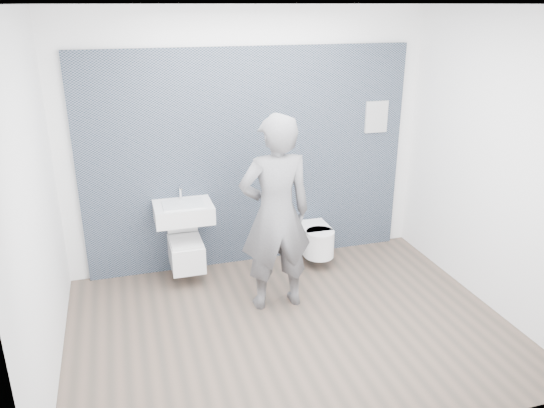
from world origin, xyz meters
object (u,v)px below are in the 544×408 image
object	(u,v)px
toilet_square	(186,251)
visitor	(276,214)
toilet_rounded	(316,240)
washbasin	(183,212)

from	to	relation	value
toilet_square	visitor	bearing A→B (deg)	-44.67
toilet_rounded	visitor	size ratio (longest dim) A/B	0.30
toilet_square	visitor	world-z (taller)	visitor
toilet_square	visitor	distance (m)	1.25
toilet_rounded	visitor	world-z (taller)	visitor
visitor	toilet_square	bearing A→B (deg)	-45.02
washbasin	toilet_rounded	distance (m)	1.55
visitor	toilet_rounded	bearing A→B (deg)	-134.63
toilet_square	toilet_rounded	xyz separation A→B (m)	(1.47, -0.04, -0.04)
toilet_rounded	visitor	distance (m)	1.20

